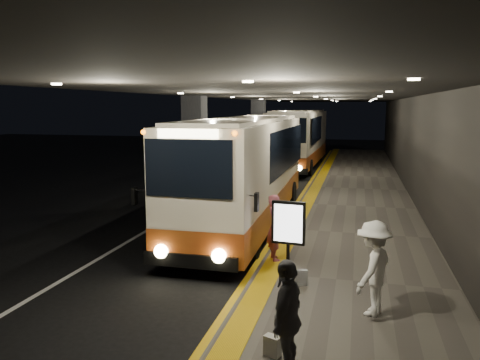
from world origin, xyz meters
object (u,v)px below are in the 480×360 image
at_px(bag_polka, 300,278).
at_px(coach_main, 247,175).
at_px(passenger_waiting_white, 373,268).
at_px(passenger_waiting_grey, 287,318).
at_px(stanchion_post, 288,235).
at_px(bag_plain, 272,346).
at_px(coach_second, 299,141).
at_px(info_sign, 288,224).
at_px(passenger_boarding, 275,227).

bearing_deg(bag_polka, coach_main, 114.60).
height_order(passenger_waiting_white, passenger_waiting_grey, passenger_waiting_white).
relative_size(passenger_waiting_grey, stanchion_post, 1.74).
distance_m(bag_polka, bag_plain, 3.00).
height_order(passenger_waiting_white, bag_polka, passenger_waiting_white).
distance_m(coach_second, info_sign, 20.26).
bearing_deg(stanchion_post, info_sign, -81.68).
distance_m(coach_main, passenger_waiting_white, 7.69).
xyz_separation_m(coach_main, coach_second, (-0.13, 15.50, 0.06)).
bearing_deg(coach_main, stanchion_post, -60.95).
distance_m(coach_second, bag_plain, 24.16).
bearing_deg(coach_second, passenger_waiting_white, -78.37).
relative_size(passenger_boarding, bag_polka, 4.82).
bearing_deg(passenger_waiting_white, bag_polka, -103.33).
relative_size(passenger_waiting_grey, bag_plain, 5.43).
xyz_separation_m(bag_polka, stanchion_post, (-0.60, 2.18, 0.32)).
bearing_deg(coach_main, bag_polka, -66.43).
distance_m(info_sign, stanchion_post, 1.48).
distance_m(passenger_waiting_white, bag_polka, 1.95).
bearing_deg(passenger_waiting_grey, stanchion_post, -163.14).
bearing_deg(passenger_waiting_grey, bag_plain, -139.45).
distance_m(coach_main, passenger_waiting_grey, 9.37).
distance_m(bag_polka, stanchion_post, 2.28).
relative_size(passenger_waiting_white, bag_plain, 5.56).
relative_size(passenger_waiting_grey, info_sign, 1.04).
distance_m(coach_main, info_sign, 5.10).
xyz_separation_m(passenger_boarding, stanchion_post, (0.24, 0.61, -0.34)).
bearing_deg(coach_second, coach_main, -88.42).
distance_m(coach_main, coach_second, 15.50).
bearing_deg(stanchion_post, coach_second, 96.20).
relative_size(coach_second, stanchion_post, 11.66).
bearing_deg(stanchion_post, passenger_boarding, -111.87).
distance_m(coach_main, bag_plain, 8.93).
bearing_deg(bag_plain, coach_second, 96.11).
bearing_deg(stanchion_post, bag_plain, -84.20).
distance_m(coach_main, passenger_boarding, 4.31).
height_order(passenger_boarding, bag_polka, passenger_boarding).
distance_m(passenger_waiting_white, passenger_waiting_grey, 2.69).
relative_size(info_sign, stanchion_post, 1.68).
distance_m(passenger_boarding, bag_plain, 4.68).
distance_m(passenger_waiting_white, bag_plain, 2.57).
bearing_deg(passenger_boarding, passenger_waiting_white, -163.64).
xyz_separation_m(coach_second, passenger_boarding, (1.80, -19.41, -0.76)).
bearing_deg(coach_second, passenger_boarding, -83.61).
xyz_separation_m(passenger_boarding, info_sign, (0.44, -0.72, 0.29)).
height_order(passenger_waiting_white, info_sign, passenger_waiting_white).
bearing_deg(passenger_waiting_grey, bag_polka, -167.76).
xyz_separation_m(coach_main, passenger_waiting_white, (3.97, -6.55, -0.65)).
bearing_deg(coach_main, coach_second, 89.45).
relative_size(bag_polka, info_sign, 0.21).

